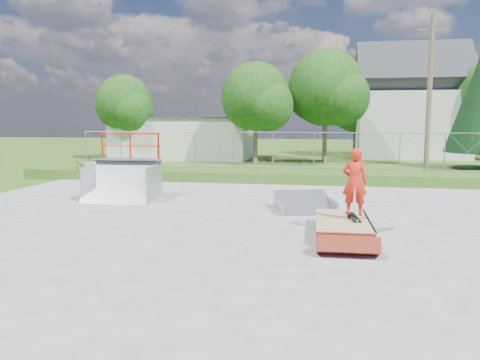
{
  "coord_description": "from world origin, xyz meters",
  "views": [
    {
      "loc": [
        2.51,
        -12.51,
        2.86
      ],
      "look_at": [
        0.04,
        1.08,
        1.1
      ],
      "focal_mm": 35.0,
      "sensor_mm": 36.0,
      "label": 1
    }
  ],
  "objects_px": {
    "grind_box": "(342,227)",
    "quarter_pipe": "(121,167)",
    "flat_bank_ramp": "(304,203)",
    "skater": "(354,185)"
  },
  "relations": [
    {
      "from": "quarter_pipe",
      "to": "flat_bank_ramp",
      "type": "distance_m",
      "value": 6.69
    },
    {
      "from": "quarter_pipe",
      "to": "flat_bank_ramp",
      "type": "relative_size",
      "value": 1.31
    },
    {
      "from": "flat_bank_ramp",
      "to": "quarter_pipe",
      "type": "bearing_deg",
      "value": 157.3
    },
    {
      "from": "quarter_pipe",
      "to": "skater",
      "type": "xyz_separation_m",
      "value": [
        7.9,
        -3.8,
        0.09
      ]
    },
    {
      "from": "flat_bank_ramp",
      "to": "skater",
      "type": "bearing_deg",
      "value": -79.68
    },
    {
      "from": "grind_box",
      "to": "quarter_pipe",
      "type": "xyz_separation_m",
      "value": [
        -7.63,
        3.84,
        0.99
      ]
    },
    {
      "from": "grind_box",
      "to": "quarter_pipe",
      "type": "relative_size",
      "value": 1.15
    },
    {
      "from": "grind_box",
      "to": "flat_bank_ramp",
      "type": "relative_size",
      "value": 1.51
    },
    {
      "from": "skater",
      "to": "flat_bank_ramp",
      "type": "bearing_deg",
      "value": -62.21
    },
    {
      "from": "grind_box",
      "to": "skater",
      "type": "bearing_deg",
      "value": 6.15
    }
  ]
}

